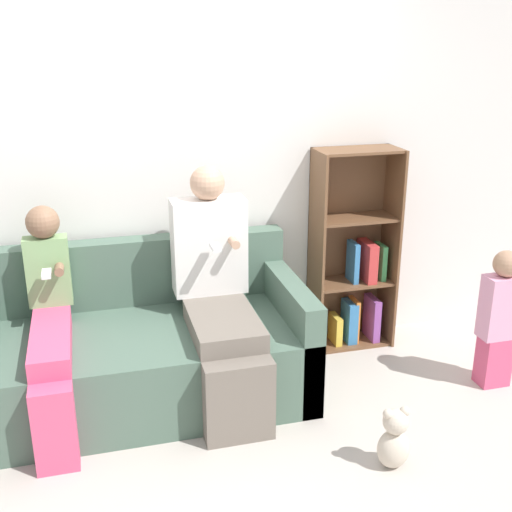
{
  "coord_description": "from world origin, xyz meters",
  "views": [
    {
      "loc": [
        -0.53,
        -2.86,
        2.09
      ],
      "look_at": [
        0.41,
        0.63,
        0.81
      ],
      "focal_mm": 45.0,
      "sensor_mm": 36.0,
      "label": 1
    }
  ],
  "objects_px": {
    "toddler_standing": "(499,318)",
    "bookshelf": "(353,263)",
    "couch": "(136,353)",
    "teddy_bear": "(394,440)",
    "child_seated": "(50,324)",
    "adult_seated": "(218,287)"
  },
  "relations": [
    {
      "from": "adult_seated",
      "to": "teddy_bear",
      "type": "xyz_separation_m",
      "value": [
        0.69,
        -0.93,
        -0.53
      ]
    },
    {
      "from": "couch",
      "to": "adult_seated",
      "type": "relative_size",
      "value": 1.48
    },
    {
      "from": "couch",
      "to": "teddy_bear",
      "type": "xyz_separation_m",
      "value": [
        1.18,
        -1.0,
        -0.13
      ]
    },
    {
      "from": "toddler_standing",
      "to": "teddy_bear",
      "type": "relative_size",
      "value": 2.56
    },
    {
      "from": "couch",
      "to": "bookshelf",
      "type": "bearing_deg",
      "value": 13.26
    },
    {
      "from": "toddler_standing",
      "to": "teddy_bear",
      "type": "bearing_deg",
      "value": -148.97
    },
    {
      "from": "child_seated",
      "to": "teddy_bear",
      "type": "bearing_deg",
      "value": -28.42
    },
    {
      "from": "couch",
      "to": "bookshelf",
      "type": "distance_m",
      "value": 1.59
    },
    {
      "from": "child_seated",
      "to": "toddler_standing",
      "type": "relative_size",
      "value": 1.33
    },
    {
      "from": "toddler_standing",
      "to": "teddy_bear",
      "type": "xyz_separation_m",
      "value": [
        -0.96,
        -0.58,
        -0.29
      ]
    },
    {
      "from": "adult_seated",
      "to": "bookshelf",
      "type": "relative_size",
      "value": 0.98
    },
    {
      "from": "toddler_standing",
      "to": "bookshelf",
      "type": "xyz_separation_m",
      "value": [
        -0.62,
        0.78,
        0.14
      ]
    },
    {
      "from": "bookshelf",
      "to": "couch",
      "type": "bearing_deg",
      "value": -166.74
    },
    {
      "from": "couch",
      "to": "teddy_bear",
      "type": "bearing_deg",
      "value": -40.23
    },
    {
      "from": "couch",
      "to": "bookshelf",
      "type": "xyz_separation_m",
      "value": [
        1.52,
        0.36,
        0.3
      ]
    },
    {
      "from": "adult_seated",
      "to": "teddy_bear",
      "type": "relative_size",
      "value": 3.95
    },
    {
      "from": "adult_seated",
      "to": "teddy_bear",
      "type": "height_order",
      "value": "adult_seated"
    },
    {
      "from": "teddy_bear",
      "to": "child_seated",
      "type": "bearing_deg",
      "value": 151.58
    },
    {
      "from": "couch",
      "to": "bookshelf",
      "type": "relative_size",
      "value": 1.45
    },
    {
      "from": "bookshelf",
      "to": "teddy_bear",
      "type": "xyz_separation_m",
      "value": [
        -0.34,
        -1.36,
        -0.43
      ]
    },
    {
      "from": "toddler_standing",
      "to": "bookshelf",
      "type": "height_order",
      "value": "bookshelf"
    },
    {
      "from": "couch",
      "to": "toddler_standing",
      "type": "distance_m",
      "value": 2.19
    }
  ]
}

